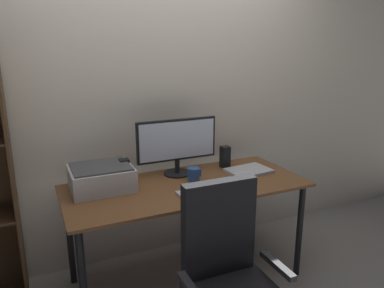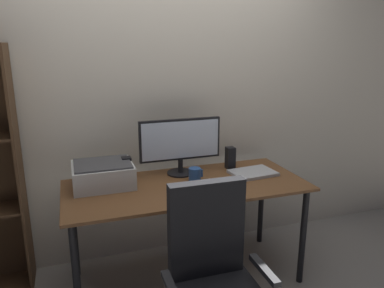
% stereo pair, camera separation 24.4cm
% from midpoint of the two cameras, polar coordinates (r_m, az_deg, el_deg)
% --- Properties ---
extents(ground_plane, '(12.00, 12.00, 0.00)m').
position_cam_midpoint_polar(ground_plane, '(2.90, -3.39, -20.06)').
color(ground_plane, gray).
extents(back_wall, '(6.40, 0.10, 2.60)m').
position_cam_midpoint_polar(back_wall, '(2.90, -7.64, 7.68)').
color(back_wall, beige).
rests_on(back_wall, ground).
extents(desk, '(1.65, 0.72, 0.74)m').
position_cam_midpoint_polar(desk, '(2.58, -3.62, -7.97)').
color(desk, brown).
rests_on(desk, ground).
extents(monitor, '(0.61, 0.20, 0.41)m').
position_cam_midpoint_polar(monitor, '(2.67, -4.94, 0.16)').
color(monitor, black).
rests_on(monitor, desk).
extents(keyboard, '(0.30, 0.12, 0.02)m').
position_cam_midpoint_polar(keyboard, '(2.40, -1.86, -7.43)').
color(keyboard, '#B7BABC').
rests_on(keyboard, desk).
extents(mouse, '(0.06, 0.10, 0.03)m').
position_cam_midpoint_polar(mouse, '(2.49, 3.21, -6.44)').
color(mouse, black).
rests_on(mouse, desk).
extents(coffee_mug, '(0.10, 0.08, 0.09)m').
position_cam_midpoint_polar(coffee_mug, '(2.59, -2.45, -4.76)').
color(coffee_mug, '#285193').
rests_on(coffee_mug, desk).
extents(laptop, '(0.34, 0.26, 0.02)m').
position_cam_midpoint_polar(laptop, '(2.79, 6.28, -4.18)').
color(laptop, '#B7BABC').
rests_on(laptop, desk).
extents(speaker_left, '(0.06, 0.07, 0.17)m').
position_cam_midpoint_polar(speaker_left, '(2.61, -13.07, -4.13)').
color(speaker_left, black).
rests_on(speaker_left, desk).
extents(speaker_right, '(0.06, 0.07, 0.17)m').
position_cam_midpoint_polar(speaker_right, '(2.86, 2.71, -2.04)').
color(speaker_right, black).
rests_on(speaker_right, desk).
extents(printer, '(0.40, 0.34, 0.16)m').
position_cam_midpoint_polar(printer, '(2.54, -16.56, -5.03)').
color(printer, silver).
rests_on(printer, desk).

